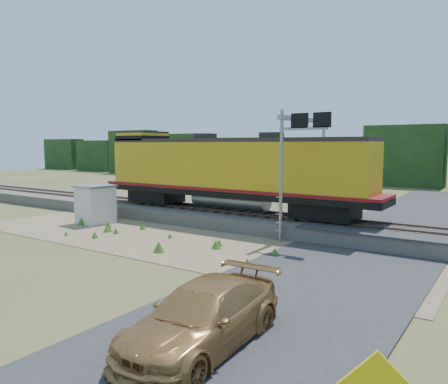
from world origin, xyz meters
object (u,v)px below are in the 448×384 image
Objects in this scene: locomotive at (226,170)px; car at (203,317)px; signal_gantry at (305,143)px; shed at (95,204)px.

car is at bearing -58.04° from locomotive.
car is (3.43, -13.75, -4.29)m from signal_gantry.
shed is at bearing -162.26° from signal_gantry.
locomotive is 17.18m from car.
signal_gantry is 14.81m from car.
shed reaches higher than car.
locomotive reaches higher than car.
signal_gantry is at bearing 101.19° from car.
locomotive is at bearing 39.89° from shed.
signal_gantry reaches higher than shed.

